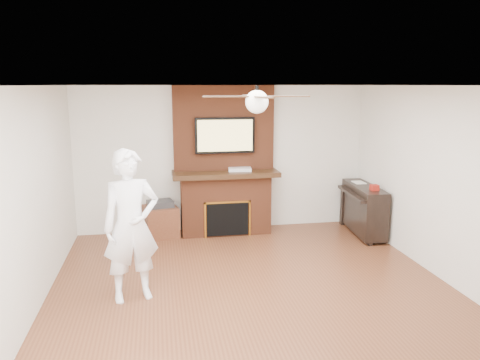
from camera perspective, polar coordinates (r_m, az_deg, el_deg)
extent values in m
cube|color=#552C19|center=(5.91, 1.89, -14.55)|extent=(5.36, 5.86, 0.18)
cube|color=white|center=(5.31, 2.09, 12.42)|extent=(5.36, 5.86, 0.18)
cube|color=silver|center=(8.20, -2.18, 2.72)|extent=(5.36, 0.18, 2.50)
cube|color=silver|center=(2.89, 14.28, -14.69)|extent=(5.36, 0.18, 2.50)
cube|color=silver|center=(5.54, -25.27, -2.73)|extent=(0.18, 5.86, 2.50)
cube|color=silver|center=(6.50, 24.92, -0.71)|extent=(0.18, 5.86, 2.50)
cube|color=brown|center=(8.02, -1.80, -2.95)|extent=(1.50, 0.50, 1.00)
cube|color=black|center=(7.88, -1.79, 0.80)|extent=(1.78, 0.64, 0.08)
cube|color=brown|center=(7.95, -2.02, 6.36)|extent=(1.70, 0.20, 1.42)
cube|color=black|center=(7.83, -1.52, -4.79)|extent=(0.70, 0.06, 0.55)
cube|color=#BF8C2D|center=(7.75, -1.52, -2.75)|extent=(0.78, 0.02, 0.03)
cube|color=#BF8C2D|center=(7.78, -4.25, -4.93)|extent=(0.03, 0.02, 0.61)
cube|color=#BF8C2D|center=(7.89, 1.19, -4.67)|extent=(0.03, 0.02, 0.61)
cube|color=black|center=(7.82, -1.86, 5.46)|extent=(1.00, 0.07, 0.60)
cube|color=#DEC975|center=(7.78, -1.82, 5.43)|extent=(0.92, 0.01, 0.52)
cylinder|color=black|center=(5.31, 2.08, 10.69)|extent=(0.04, 0.04, 0.14)
sphere|color=white|center=(5.31, 2.07, 9.50)|extent=(0.26, 0.26, 0.26)
cube|color=black|center=(5.39, 5.56, 10.12)|extent=(0.55, 0.11, 0.01)
cube|color=black|center=(5.63, 1.35, 10.23)|extent=(0.11, 0.55, 0.01)
cube|color=black|center=(5.25, -1.51, 10.14)|extent=(0.55, 0.11, 0.01)
cube|color=black|center=(4.99, 2.89, 10.05)|extent=(0.11, 0.55, 0.01)
imported|color=white|center=(5.60, -13.13, -5.47)|extent=(0.75, 0.59, 1.80)
cube|color=#542918|center=(7.99, -9.62, -4.99)|extent=(0.63, 0.63, 0.51)
cube|color=#2A2A2C|center=(7.91, -9.70, -2.87)|extent=(0.47, 0.40, 0.10)
cube|color=black|center=(8.22, 14.84, -3.38)|extent=(0.48, 1.31, 0.79)
cube|color=black|center=(7.70, 15.65, -5.21)|extent=(0.06, 0.10, 0.69)
cube|color=black|center=(8.70, 12.40, -3.12)|extent=(0.06, 0.10, 0.69)
cube|color=black|center=(8.07, 13.54, -1.64)|extent=(0.24, 1.19, 0.05)
cube|color=silver|center=(8.35, 14.28, -0.28)|extent=(0.18, 0.25, 0.01)
cube|color=maroon|center=(7.82, 16.06, -0.89)|extent=(0.12, 0.12, 0.09)
cube|color=silver|center=(7.88, -0.03, 1.31)|extent=(0.40, 0.26, 0.05)
cylinder|color=orange|center=(7.95, -2.03, -6.41)|extent=(0.07, 0.07, 0.12)
cylinder|color=#2D722D|center=(8.00, -2.34, -6.35)|extent=(0.07, 0.07, 0.10)
cylinder|color=beige|center=(8.06, -0.98, -6.20)|extent=(0.08, 0.08, 0.10)
cylinder|color=#2C5D86|center=(8.00, -0.05, -6.45)|extent=(0.07, 0.07, 0.07)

